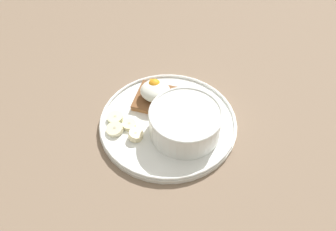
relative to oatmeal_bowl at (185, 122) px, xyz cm
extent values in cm
cube|color=#7B6652|center=(-3.85, 1.39, -4.79)|extent=(120.00, 120.00, 2.00)
cylinder|color=white|center=(-3.85, 1.39, -3.29)|extent=(27.76, 27.76, 1.00)
torus|color=white|center=(-3.85, 1.39, -2.49)|extent=(27.56, 27.56, 0.60)
cylinder|color=white|center=(0.00, 0.00, -0.15)|extent=(13.98, 13.98, 5.28)
torus|color=white|center=(0.00, 0.00, 2.48)|extent=(14.18, 14.18, 0.60)
cylinder|color=white|center=(0.00, 0.00, -0.57)|extent=(12.58, 12.58, 4.04)
ellipsoid|color=white|center=(0.00, 0.00, 1.25)|extent=(11.95, 11.95, 1.20)
ellipsoid|color=#996250|center=(1.87, -2.83, 1.54)|extent=(1.61, 1.59, 0.59)
ellipsoid|color=tan|center=(-1.51, -2.65, 1.53)|extent=(1.42, 1.00, 0.57)
ellipsoid|color=tan|center=(2.17, 3.39, 1.61)|extent=(1.34, 1.84, 0.72)
ellipsoid|color=#C7AF9D|center=(1.58, -2.57, 1.57)|extent=(1.79, 1.74, 0.65)
ellipsoid|color=tan|center=(-0.98, -0.07, 1.66)|extent=(2.28, 2.18, 0.83)
ellipsoid|color=#D3BD8B|center=(-1.28, -0.41, 1.54)|extent=(0.99, 1.43, 0.58)
ellipsoid|color=#AF7A58|center=(-0.27, -0.37, 1.52)|extent=(1.47, 1.18, 0.55)
cube|color=brown|center=(-7.97, 6.39, -1.65)|extent=(8.27, 8.27, 0.30)
cube|color=#9B6239|center=(-7.97, 6.39, -2.17)|extent=(8.11, 8.11, 1.24)
ellipsoid|color=white|center=(-7.97, 6.39, 0.15)|extent=(6.28, 5.76, 3.40)
sphere|color=orange|center=(-8.38, 7.16, 1.02)|extent=(2.65, 2.65, 2.65)
ellipsoid|color=orange|center=(-9.97, 10.18, -1.35)|extent=(2.13, 2.58, 0.36)
cylinder|color=beige|center=(-10.97, -1.77, -2.32)|extent=(3.76, 3.75, 0.97)
cylinder|color=tan|center=(-10.97, -1.77, -1.87)|extent=(0.68, 0.67, 0.13)
cylinder|color=#ECEBB7|center=(-14.29, -0.82, -2.25)|extent=(3.93, 3.88, 1.21)
cylinder|color=#B8B88F|center=(-14.29, -0.82, -1.79)|extent=(0.70, 0.70, 0.17)
cylinder|color=beige|center=(-8.78, -4.09, -2.00)|extent=(3.93, 3.84, 1.80)
cylinder|color=tan|center=(-8.78, -4.09, -1.32)|extent=(0.69, 0.68, 0.20)
cylinder|color=beige|center=(-13.28, -3.72, -2.19)|extent=(4.75, 4.74, 1.48)
cylinder|color=#B9B392|center=(-13.28, -3.72, -1.75)|extent=(0.85, 0.85, 0.22)
camera|label=1|loc=(9.38, -45.68, 54.55)|focal=40.00mm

